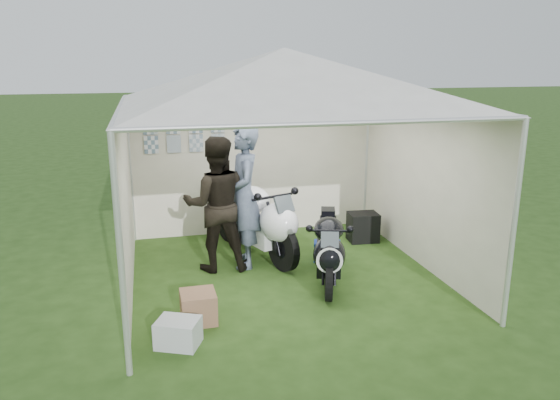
# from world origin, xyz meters

# --- Properties ---
(ground) EXTENTS (80.00, 80.00, 0.00)m
(ground) POSITION_xyz_m (0.00, 0.00, 0.00)
(ground) COLOR #223E12
(ground) RESTS_ON ground
(canopy_tent) EXTENTS (5.66, 5.66, 3.00)m
(canopy_tent) POSITION_xyz_m (-0.00, 0.03, 2.58)
(canopy_tent) COLOR silver
(canopy_tent) RESTS_ON ground
(motorcycle_white) EXTENTS (1.03, 2.09, 1.07)m
(motorcycle_white) POSITION_xyz_m (-0.19, 0.76, 0.60)
(motorcycle_white) COLOR black
(motorcycle_white) RESTS_ON ground
(motorcycle_black) EXTENTS (0.78, 1.73, 0.87)m
(motorcycle_black) POSITION_xyz_m (0.50, -0.40, 0.49)
(motorcycle_black) COLOR black
(motorcycle_black) RESTS_ON ground
(paddock_stand) EXTENTS (0.44, 0.34, 0.29)m
(paddock_stand) POSITION_xyz_m (0.74, 0.37, 0.14)
(paddock_stand) COLOR #1033C7
(paddock_stand) RESTS_ON ground
(person_dark_jacket) EXTENTS (0.97, 0.79, 1.87)m
(person_dark_jacket) POSITION_xyz_m (-0.84, 0.45, 0.94)
(person_dark_jacket) COLOR black
(person_dark_jacket) RESTS_ON ground
(person_blue_jacket) EXTENTS (0.52, 0.76, 2.01)m
(person_blue_jacket) POSITION_xyz_m (-0.45, 0.49, 1.00)
(person_blue_jacket) COLOR slate
(person_blue_jacket) RESTS_ON ground
(equipment_box) EXTENTS (0.49, 0.40, 0.46)m
(equipment_box) POSITION_xyz_m (1.59, 1.08, 0.23)
(equipment_box) COLOR black
(equipment_box) RESTS_ON ground
(crate_0) EXTENTS (0.52, 0.48, 0.28)m
(crate_0) POSITION_xyz_m (-1.52, -1.56, 0.14)
(crate_0) COLOR silver
(crate_0) RESTS_ON ground
(crate_1) EXTENTS (0.39, 0.39, 0.35)m
(crate_1) POSITION_xyz_m (-1.26, -1.08, 0.17)
(crate_1) COLOR #865E44
(crate_1) RESTS_ON ground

